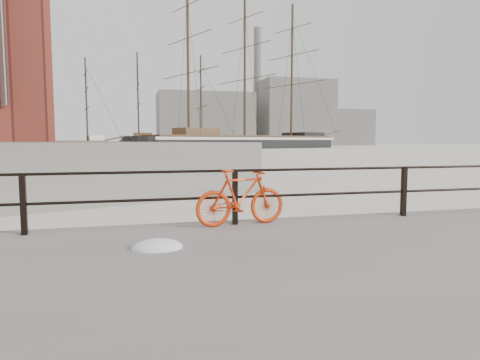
{
  "coord_description": "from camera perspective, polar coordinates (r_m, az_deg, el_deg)",
  "views": [
    {
      "loc": [
        -5.32,
        -7.59,
        1.87
      ],
      "look_at": [
        -2.98,
        1.5,
        1.0
      ],
      "focal_mm": 32.0,
      "sensor_mm": 36.0,
      "label": 1
    }
  ],
  "objects": [
    {
      "name": "ground",
      "position": [
        9.46,
        20.3,
        -6.44
      ],
      "size": [
        400.0,
        400.0,
        0.0
      ],
      "primitive_type": "plane",
      "color": "white",
      "rests_on": "ground"
    },
    {
      "name": "industrial_east",
      "position": [
        178.34,
        13.53,
        6.79
      ],
      "size": [
        20.0,
        16.0,
        14.0
      ],
      "primitive_type": "cube",
      "color": "gray",
      "rests_on": "ground"
    },
    {
      "name": "schooner_mid",
      "position": [
        92.89,
        -9.2,
        4.07
      ],
      "size": [
        29.49,
        13.12,
        20.96
      ],
      "primitive_type": null,
      "rotation": [
        0.0,
        0.0,
        0.03
      ],
      "color": "silver",
      "rests_on": "ground"
    },
    {
      "name": "schooner_left",
      "position": [
        81.62,
        -23.21,
        3.55
      ],
      "size": [
        23.91,
        13.66,
        17.33
      ],
      "primitive_type": null,
      "rotation": [
        0.0,
        0.0,
        0.16
      ],
      "color": "white",
      "rests_on": "ground"
    },
    {
      "name": "barque_black",
      "position": [
        100.22,
        0.63,
        4.22
      ],
      "size": [
        69.49,
        45.98,
        37.08
      ],
      "primitive_type": null,
      "rotation": [
        0.0,
        0.0,
        0.4
      ],
      "color": "black",
      "rests_on": "ground"
    },
    {
      "name": "industrial_west",
      "position": [
        149.92,
        -4.73,
        8.0
      ],
      "size": [
        32.0,
        18.0,
        18.0
      ],
      "primitive_type": "cube",
      "color": "gray",
      "rests_on": "ground"
    },
    {
      "name": "industrial_mid",
      "position": [
        164.4,
        7.21,
        8.78
      ],
      "size": [
        26.0,
        20.0,
        24.0
      ],
      "primitive_type": "cube",
      "color": "gray",
      "rests_on": "ground"
    },
    {
      "name": "bicycle",
      "position": [
        7.65,
        0.12,
        -2.3
      ],
      "size": [
        1.7,
        0.47,
        1.02
      ],
      "primitive_type": "imported",
      "rotation": [
        0.0,
        0.0,
        0.13
      ],
      "color": "red",
      "rests_on": "promenade"
    },
    {
      "name": "smokestack",
      "position": [
        165.77,
        2.32,
        12.26
      ],
      "size": [
        2.8,
        2.8,
        44.0
      ],
      "primitive_type": "cylinder",
      "color": "gray",
      "rests_on": "ground"
    },
    {
      "name": "guardrail",
      "position": [
        9.21,
        21.0,
        -1.42
      ],
      "size": [
        28.0,
        0.1,
        1.0
      ],
      "primitive_type": null,
      "color": "black",
      "rests_on": "promenade"
    }
  ]
}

